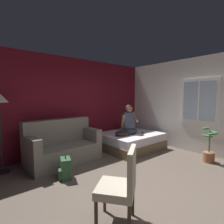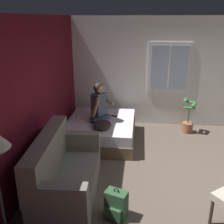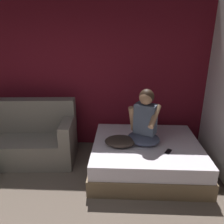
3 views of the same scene
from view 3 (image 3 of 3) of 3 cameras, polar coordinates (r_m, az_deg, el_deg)
name	(u,v)px [view 3 (image 3 of 3)]	position (r m, az deg, el deg)	size (l,w,h in m)	color
wall_back_accent	(62,77)	(4.32, -12.98, 8.93)	(10.39, 0.16, 2.70)	maroon
bed	(146,156)	(3.70, 8.81, -11.23)	(1.75, 1.52, 0.48)	brown
couch	(26,138)	(4.17, -21.47, -6.29)	(1.75, 0.92, 1.04)	slate
person_seated	(145,122)	(3.43, 8.54, -2.58)	(0.66, 0.62, 0.88)	#383D51
throw_pillow	(120,141)	(3.43, 2.17, -7.63)	(0.48, 0.36, 0.14)	#2D231E
cell_phone	(168,151)	(3.39, 14.51, -9.94)	(0.07, 0.14, 0.01)	black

